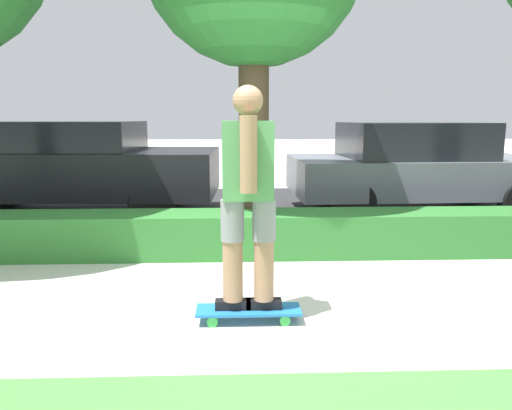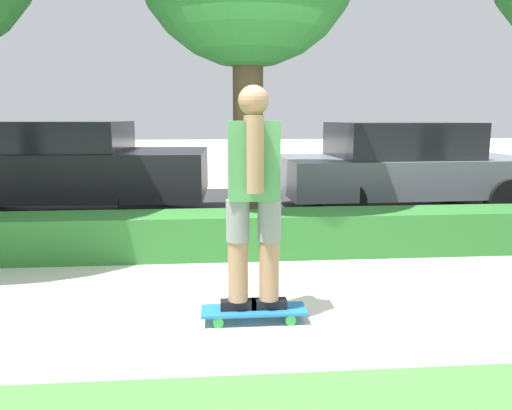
{
  "view_description": "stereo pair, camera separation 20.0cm",
  "coord_description": "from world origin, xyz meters",
  "px_view_note": "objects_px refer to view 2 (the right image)",
  "views": [
    {
      "loc": [
        -0.22,
        -3.68,
        1.48
      ],
      "look_at": [
        -0.06,
        0.6,
        0.73
      ],
      "focal_mm": 35.0,
      "sensor_mm": 36.0,
      "label": 1
    },
    {
      "loc": [
        -0.42,
        -3.67,
        1.48
      ],
      "look_at": [
        -0.06,
        0.6,
        0.73
      ],
      "focal_mm": 35.0,
      "sensor_mm": 36.0,
      "label": 2
    }
  ],
  "objects_px": {
    "parked_car_middle": "(403,166)",
    "skateboard": "(254,311)",
    "skater_person": "(254,194)",
    "parked_car_front": "(56,166)"
  },
  "relations": [
    {
      "from": "skater_person",
      "to": "parked_car_middle",
      "type": "distance_m",
      "value": 4.99
    },
    {
      "from": "parked_car_middle",
      "to": "skateboard",
      "type": "bearing_deg",
      "value": -125.06
    },
    {
      "from": "skateboard",
      "to": "skater_person",
      "type": "relative_size",
      "value": 0.48
    },
    {
      "from": "parked_car_front",
      "to": "parked_car_middle",
      "type": "xyz_separation_m",
      "value": [
        5.33,
        0.01,
        -0.03
      ]
    },
    {
      "from": "skateboard",
      "to": "parked_car_middle",
      "type": "xyz_separation_m",
      "value": [
        2.71,
        4.18,
        0.65
      ]
    },
    {
      "from": "skateboard",
      "to": "skater_person",
      "type": "bearing_deg",
      "value": 90.0
    },
    {
      "from": "skateboard",
      "to": "parked_car_middle",
      "type": "distance_m",
      "value": 5.02
    },
    {
      "from": "skater_person",
      "to": "parked_car_middle",
      "type": "bearing_deg",
      "value": 57.04
    },
    {
      "from": "parked_car_front",
      "to": "parked_car_middle",
      "type": "height_order",
      "value": "parked_car_front"
    },
    {
      "from": "parked_car_front",
      "to": "parked_car_middle",
      "type": "bearing_deg",
      "value": 2.12
    }
  ]
}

